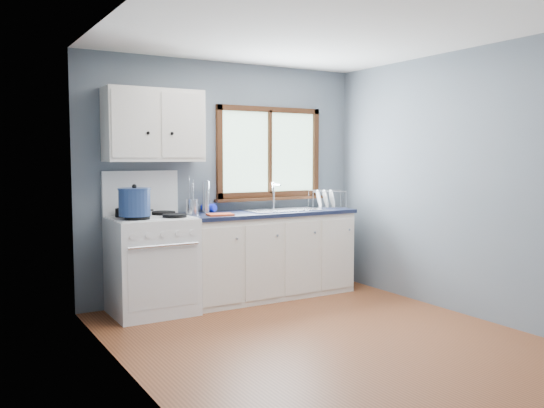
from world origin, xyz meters
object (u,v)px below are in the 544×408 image
sink (283,216)px  utensil_crock (192,206)px  dish_rack (326,203)px  base_cabinets (268,258)px  stockpot (135,202)px  skillet (128,211)px  thermos (206,197)px  gas_range (152,262)px

sink → utensil_crock: 1.03m
sink → dish_rack: 0.61m
utensil_crock → base_cabinets: bearing=-6.7°
stockpot → dish_rack: stockpot is taller
base_cabinets → sink: 0.48m
base_cabinets → stockpot: bearing=-173.9°
utensil_crock → sink: bearing=-5.5°
base_cabinets → stockpot: 1.66m
skillet → thermos: thermos is taller
base_cabinets → utensil_crock: size_ratio=4.76×
gas_range → dish_rack: gas_range is taller
gas_range → base_cabinets: (1.31, 0.02, -0.08)m
base_cabinets → stockpot: size_ratio=4.88×
base_cabinets → gas_range: bearing=-179.2°
utensil_crock → thermos: bearing=22.9°
skillet → stockpot: bearing=-83.6°
dish_rack → utensil_crock: bearing=-158.0°
dish_rack → base_cabinets: bearing=-153.6°
sink → thermos: thermos is taller
sink → utensil_crock: bearing=174.5°
sink → stockpot: bearing=-174.6°
base_cabinets → stockpot: stockpot is taller
stockpot → skillet: bearing=85.2°
stockpot → base_cabinets: bearing=6.1°
base_cabinets → utensil_crock: (-0.83, 0.10, 0.59)m
stockpot → thermos: stockpot is taller
base_cabinets → utensil_crock: utensil_crock is taller
base_cabinets → dish_rack: 0.96m
skillet → stockpot: 0.30m
sink → stockpot: size_ratio=2.21×
stockpot → dish_rack: 2.29m
gas_range → thermos: gas_range is taller
base_cabinets → sink: size_ratio=2.20×
stockpot → thermos: (0.86, 0.34, -0.01)m
thermos → sink: bearing=-12.1°
stockpot → thermos: bearing=21.4°
skillet → sink: bearing=7.3°
gas_range → sink: (1.49, 0.02, 0.37)m
base_cabinets → dish_rack: (0.78, 0.03, 0.56)m
thermos → dish_rack: bearing=-6.0°
skillet → utensil_crock: utensil_crock is taller
gas_range → thermos: 0.91m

